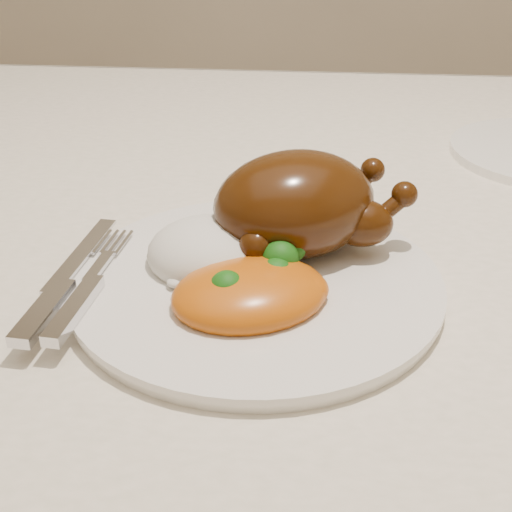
{
  "coord_description": "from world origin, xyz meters",
  "views": [
    {
      "loc": [
        0.07,
        -0.67,
        1.07
      ],
      "look_at": [
        0.03,
        -0.18,
        0.8
      ],
      "focal_mm": 50.0,
      "sensor_mm": 36.0,
      "label": 1
    }
  ],
  "objects": [
    {
      "name": "roast_chicken",
      "position": [
        0.06,
        -0.13,
        0.82
      ],
      "size": [
        0.19,
        0.15,
        0.09
      ],
      "rotation": [
        0.0,
        0.0,
        0.43
      ],
      "color": "#3E1E06",
      "rests_on": "dinner_plate"
    },
    {
      "name": "dining_table",
      "position": [
        0.0,
        0.0,
        0.67
      ],
      "size": [
        1.6,
        0.9,
        0.76
      ],
      "color": "brown",
      "rests_on": "floor"
    },
    {
      "name": "tablecloth",
      "position": [
        0.0,
        0.0,
        0.74
      ],
      "size": [
        1.73,
        1.03,
        0.18
      ],
      "color": "white",
      "rests_on": "dining_table"
    },
    {
      "name": "mac_and_cheese",
      "position": [
        0.04,
        -0.21,
        0.79
      ],
      "size": [
        0.15,
        0.13,
        0.05
      ],
      "rotation": [
        0.0,
        0.0,
        0.41
      ],
      "color": "#D4660D",
      "rests_on": "dinner_plate"
    },
    {
      "name": "rice_mound",
      "position": [
        -0.01,
        -0.16,
        0.79
      ],
      "size": [
        0.11,
        0.1,
        0.06
      ],
      "rotation": [
        0.0,
        0.0,
        0.03
      ],
      "color": "white",
      "rests_on": "dinner_plate"
    },
    {
      "name": "dinner_plate",
      "position": [
        0.03,
        -0.18,
        0.77
      ],
      "size": [
        0.33,
        0.33,
        0.01
      ],
      "primitive_type": "cylinder",
      "rotation": [
        0.0,
        0.0,
        0.11
      ],
      "color": "white",
      "rests_on": "tablecloth"
    },
    {
      "name": "cutlery",
      "position": [
        -0.11,
        -0.22,
        0.79
      ],
      "size": [
        0.05,
        0.2,
        0.01
      ],
      "rotation": [
        0.0,
        0.0,
        -0.09
      ],
      "color": "silver",
      "rests_on": "dinner_plate"
    }
  ]
}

